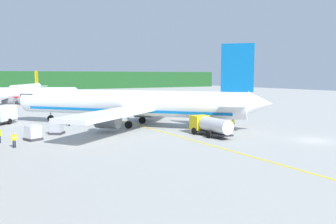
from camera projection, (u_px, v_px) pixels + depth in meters
name	position (u px, v px, depth m)	size (l,w,h in m)	color
ground	(136.00, 108.00, 81.82)	(240.00, 320.00, 0.20)	#A8A8A3
distant_treeline	(40.00, 81.00, 176.20)	(216.00, 6.00, 9.43)	#1E5123
airliner_foreground	(130.00, 104.00, 52.38)	(30.46, 33.73, 11.90)	white
airliner_mid_apron	(14.00, 94.00, 89.02)	(32.44, 27.35, 9.87)	silver
airliner_far_taxiway	(27.00, 88.00, 130.95)	(25.52, 30.20, 9.31)	white
service_truck_fuel	(210.00, 125.00, 43.76)	(2.50, 6.60, 2.40)	yellow
service_truck_baggage	(0.00, 115.00, 53.49)	(5.73, 6.37, 2.91)	#338C3F
cargo_container_near	(57.00, 127.00, 45.20)	(2.28, 2.28, 1.96)	#333338
cargo_container_mid	(33.00, 133.00, 41.04)	(2.13, 2.13, 1.89)	#333338
crew_marshaller	(14.00, 139.00, 36.77)	(0.62, 0.29, 1.62)	#191E33
crew_loader_right	(69.00, 120.00, 52.49)	(0.47, 0.49, 1.65)	#191E33
crew_supervisor	(233.00, 124.00, 47.97)	(0.62, 0.30, 1.66)	#191E33
apron_guide_line	(152.00, 129.00, 49.55)	(0.30, 60.00, 0.01)	yellow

